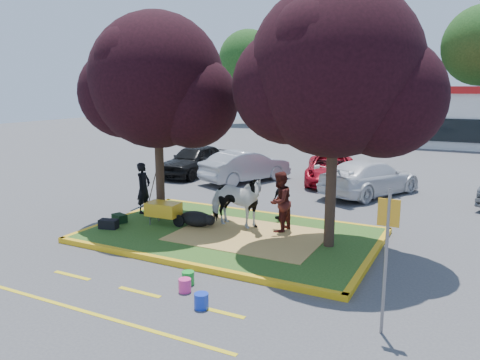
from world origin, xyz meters
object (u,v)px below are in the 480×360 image
at_px(handler, 144,188).
at_px(bucket_green, 188,278).
at_px(calf, 196,219).
at_px(car_black, 195,160).
at_px(wheelbarrow, 164,210).
at_px(bucket_blue, 201,301).
at_px(bucket_pink, 185,285).
at_px(car_silver, 246,166).
at_px(sign_post, 387,245).
at_px(cow, 236,201).

xyz_separation_m(handler, bucket_green, (4.41, -4.03, -0.86)).
xyz_separation_m(calf, car_black, (-5.00, 7.81, 0.38)).
bearing_deg(bucket_green, wheelbarrow, 133.07).
distance_m(bucket_blue, car_black, 14.47).
relative_size(bucket_pink, car_silver, 0.07).
height_order(sign_post, bucket_blue, sign_post).
bearing_deg(bucket_pink, wheelbarrow, 131.42).
height_order(calf, bucket_green, calf).
bearing_deg(car_black, bucket_green, -56.07).
height_order(handler, car_silver, handler).
height_order(calf, wheelbarrow, wheelbarrow).
distance_m(sign_post, bucket_green, 4.55).
bearing_deg(car_silver, calf, 129.11).
bearing_deg(calf, car_silver, 93.50).
relative_size(handler, sign_post, 0.64).
height_order(wheelbarrow, car_silver, car_silver).
xyz_separation_m(cow, car_silver, (-3.15, 7.09, -0.23)).
distance_m(cow, wheelbarrow, 2.28).
distance_m(bucket_green, bucket_blue, 1.23).
height_order(cow, bucket_pink, cow).
bearing_deg(handler, bucket_pink, -139.92).
bearing_deg(sign_post, bucket_blue, -168.20).
xyz_separation_m(handler, wheelbarrow, (1.45, -0.86, -0.38)).
bearing_deg(handler, bucket_green, -138.43).
height_order(bucket_blue, car_black, car_black).
xyz_separation_m(bucket_pink, bucket_blue, (0.72, -0.49, 0.01)).
distance_m(bucket_green, car_silver, 11.73).
bearing_deg(handler, car_black, 13.45).
distance_m(bucket_blue, car_silver, 12.84).
height_order(cow, calf, cow).
bearing_deg(sign_post, handler, 155.00).
distance_m(bucket_pink, car_black, 13.67).
distance_m(cow, car_black, 9.58).
distance_m(handler, car_black, 7.70).
relative_size(bucket_blue, car_silver, 0.07).
height_order(bucket_pink, bucket_blue, bucket_blue).
relative_size(calf, handler, 0.62).
bearing_deg(car_black, calf, -55.17).
distance_m(handler, bucket_pink, 6.40).
relative_size(calf, bucket_pink, 3.62).
bearing_deg(car_silver, bucket_pink, 134.17).
distance_m(wheelbarrow, sign_post, 8.05).
xyz_separation_m(handler, sign_post, (8.69, -4.23, 0.66)).
height_order(calf, car_silver, car_silver).
xyz_separation_m(calf, sign_post, (6.26, -3.68, 1.29)).
xyz_separation_m(calf, wheelbarrow, (-0.98, -0.31, 0.25)).
height_order(handler, sign_post, sign_post).
bearing_deg(calf, handler, 155.72).
distance_m(cow, handler, 3.57).
bearing_deg(car_black, bucket_pink, -56.32).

